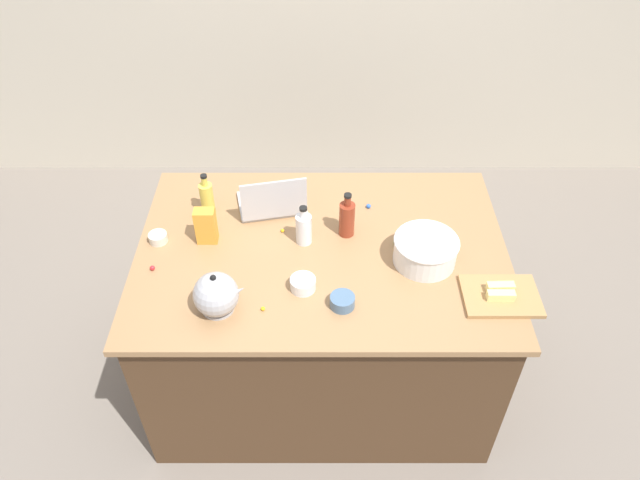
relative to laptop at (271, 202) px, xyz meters
The scene contains 20 objects.
ground_plane 1.01m from the laptop, 49.45° to the right, with size 12.00×12.00×0.00m, color slate.
island_counter 0.61m from the laptop, 49.45° to the right, with size 1.63×1.13×0.90m.
laptop is the anchor object (origin of this frame).
mixing_bowl_large 0.75m from the laptop, 27.45° to the right, with size 0.28×0.28×0.12m.
bottle_soy 0.38m from the laptop, 26.36° to the right, with size 0.07×0.07×0.22m.
bottle_oil 0.30m from the laptop, behind, with size 0.06×0.06×0.22m.
bottle_vinegar 0.27m from the laptop, 55.87° to the right, with size 0.07×0.07×0.19m.
kettle 0.64m from the laptop, 106.31° to the right, with size 0.21×0.18×0.20m.
cutting_board 1.11m from the laptop, 30.45° to the right, with size 0.31×0.23×0.02m, color #AD7F4C.
butter_stick_left 1.11m from the laptop, 31.72° to the right, with size 0.11×0.04×0.04m, color #F4E58C.
butter_stick_right 1.09m from the laptop, 29.48° to the right, with size 0.11×0.04×0.04m, color #F4E58C.
ramekin_small 0.68m from the laptop, 62.70° to the right, with size 0.10×0.10×0.05m, color slate.
ramekin_medium 0.54m from the laptop, 155.89° to the right, with size 0.08×0.08×0.04m, color beige.
ramekin_wide 0.53m from the laptop, 73.28° to the right, with size 0.11×0.11×0.05m, color white.
candy_bag 0.35m from the laptop, 141.97° to the right, with size 0.09×0.06×0.17m, color gold.
candy_0 0.63m from the laptop, 140.43° to the right, with size 0.02×0.02×0.02m, color red.
candy_1 0.61m from the laptop, 23.17° to the right, with size 0.02×0.02×0.02m, color green.
candy_2 0.63m from the laptop, 90.30° to the right, with size 0.02×0.02×0.02m, color yellow.
candy_3 0.45m from the laptop, ahead, with size 0.02×0.02×0.02m, color blue.
candy_4 0.17m from the laptop, 71.84° to the right, with size 0.02×0.02×0.02m, color yellow.
Camera 1 is at (-0.01, -1.93, 2.71)m, focal length 33.79 mm.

